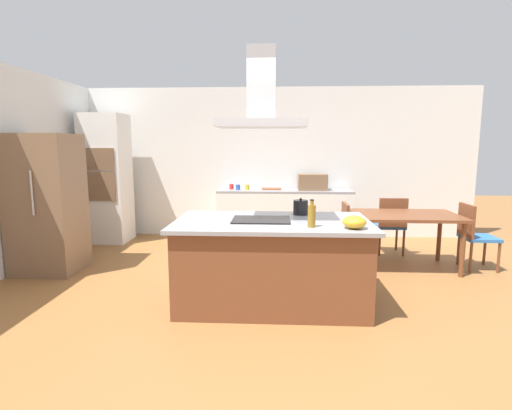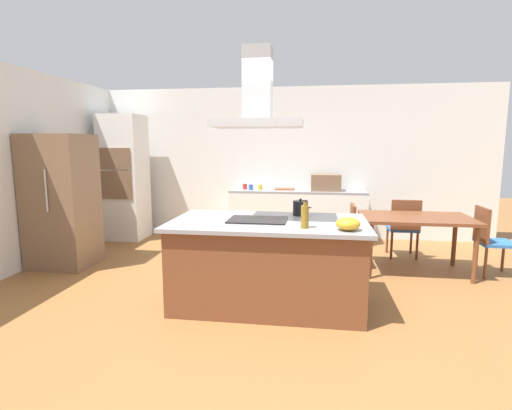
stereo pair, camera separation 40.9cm
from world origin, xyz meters
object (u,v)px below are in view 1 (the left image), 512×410
object	(u,v)px
coffee_mug_red	(232,187)
chair_at_right_end	(473,232)
cooktop	(261,220)
wall_oven_stack	(107,179)
mixing_bowl	(354,222)
dining_table	(405,220)
chair_facing_back_wall	(391,222)
tea_kettle	(301,207)
range_hood	(261,102)
refrigerator	(47,204)
countertop_microwave	(312,182)
coffee_mug_yellow	(247,187)
cutting_board	(271,189)
chair_at_left_end	(337,231)
olive_oil_bottle	(312,215)
coffee_mug_blue	(238,187)

from	to	relation	value
coffee_mug_red	chair_at_right_end	size ratio (longest dim) A/B	0.10
cooktop	wall_oven_stack	bearing A→B (deg)	136.47
mixing_bowl	chair_at_right_end	xyz separation A→B (m)	(1.94, 1.70, -0.45)
cooktop	mixing_bowl	xyz separation A→B (m)	(0.89, -0.36, 0.06)
dining_table	chair_facing_back_wall	world-z (taller)	chair_facing_back_wall
tea_kettle	coffee_mug_red	bearing A→B (deg)	112.81
tea_kettle	range_hood	size ratio (longest dim) A/B	0.24
wall_oven_stack	refrigerator	distance (m)	1.71
countertop_microwave	coffee_mug_yellow	distance (m)	1.14
cutting_board	wall_oven_stack	distance (m)	2.87
coffee_mug_yellow	dining_table	distance (m)	2.74
coffee_mug_red	refrigerator	size ratio (longest dim) A/B	0.05
coffee_mug_yellow	wall_oven_stack	bearing A→B (deg)	-175.16
tea_kettle	chair_at_right_end	distance (m)	2.63
dining_table	refrigerator	bearing A→B (deg)	-175.23
countertop_microwave	chair_at_left_end	bearing A→B (deg)	-81.93
olive_oil_bottle	mixing_bowl	world-z (taller)	olive_oil_bottle
countertop_microwave	olive_oil_bottle	bearing A→B (deg)	-95.06
coffee_mug_blue	chair_facing_back_wall	size ratio (longest dim) A/B	0.10
tea_kettle	chair_at_left_end	size ratio (longest dim) A/B	0.24
coffee_mug_blue	chair_at_left_end	bearing A→B (deg)	-44.27
coffee_mug_blue	wall_oven_stack	bearing A→B (deg)	-175.55
cooktop	chair_at_left_end	bearing A→B (deg)	53.48
tea_kettle	coffee_mug_red	distance (m)	2.78
coffee_mug_blue	dining_table	world-z (taller)	coffee_mug_blue
cutting_board	tea_kettle	bearing A→B (deg)	-81.91
countertop_microwave	coffee_mug_red	world-z (taller)	countertop_microwave
coffee_mug_yellow	cutting_board	bearing A→B (deg)	10.40
countertop_microwave	cooktop	bearing A→B (deg)	-105.10
wall_oven_stack	dining_table	xyz separation A→B (m)	(4.70, -1.30, -0.43)
cooktop	coffee_mug_blue	world-z (taller)	coffee_mug_blue
tea_kettle	olive_oil_bottle	world-z (taller)	olive_oil_bottle
coffee_mug_yellow	chair_facing_back_wall	distance (m)	2.46
tea_kettle	range_hood	distance (m)	1.25
olive_oil_bottle	dining_table	world-z (taller)	olive_oil_bottle
olive_oil_bottle	coffee_mug_blue	world-z (taller)	olive_oil_bottle
mixing_bowl	coffee_mug_blue	xyz separation A→B (m)	(-1.41, 3.18, -0.02)
olive_oil_bottle	range_hood	world-z (taller)	range_hood
dining_table	countertop_microwave	bearing A→B (deg)	126.41
wall_oven_stack	chair_at_left_end	distance (m)	4.04
coffee_mug_red	chair_facing_back_wall	distance (m)	2.75
coffee_mug_blue	wall_oven_stack	distance (m)	2.28
olive_oil_bottle	coffee_mug_yellow	distance (m)	3.28
wall_oven_stack	mixing_bowl	bearing A→B (deg)	-39.26
cooktop	refrigerator	xyz separation A→B (m)	(-2.87, 0.94, 0.00)
dining_table	range_hood	world-z (taller)	range_hood
refrigerator	chair_facing_back_wall	xyz separation A→B (m)	(4.78, 1.06, -0.40)
coffee_mug_yellow	cutting_board	xyz separation A→B (m)	(0.43, 0.08, -0.04)
dining_table	range_hood	xyz separation A→B (m)	(-1.91, -1.34, 1.43)
coffee_mug_blue	tea_kettle	bearing A→B (deg)	-68.83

